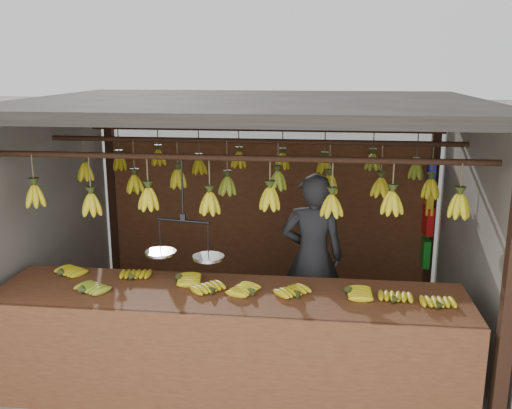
# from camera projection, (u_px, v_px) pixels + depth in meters

# --- Properties ---
(ground) EXTENTS (80.00, 80.00, 0.00)m
(ground) POSITION_uv_depth(u_px,v_px,m) (253.00, 332.00, 5.93)
(ground) COLOR #5B5B57
(stall) EXTENTS (4.30, 3.30, 2.40)m
(stall) POSITION_uv_depth(u_px,v_px,m) (256.00, 140.00, 5.77)
(stall) COLOR black
(stall) RESTS_ON ground
(counter) EXTENTS (3.88, 0.88, 0.96)m
(counter) POSITION_uv_depth(u_px,v_px,m) (227.00, 320.00, 4.57)
(counter) COLOR #5B311B
(counter) RESTS_ON ground
(hanging_bananas) EXTENTS (3.58, 2.25, 0.39)m
(hanging_bananas) POSITION_uv_depth(u_px,v_px,m) (253.00, 180.00, 5.54)
(hanging_bananas) COLOR gold
(hanging_bananas) RESTS_ON ground
(balance_scale) EXTENTS (0.68, 0.32, 0.84)m
(balance_scale) POSITION_uv_depth(u_px,v_px,m) (184.00, 249.00, 4.72)
(balance_scale) COLOR black
(balance_scale) RESTS_ON ground
(vendor) EXTENTS (0.64, 0.44, 1.70)m
(vendor) POSITION_uv_depth(u_px,v_px,m) (312.00, 257.00, 5.66)
(vendor) COLOR #262628
(vendor) RESTS_ON ground
(bag_bundles) EXTENTS (0.08, 0.26, 1.28)m
(bag_bundles) POSITION_uv_depth(u_px,v_px,m) (428.00, 212.00, 6.77)
(bag_bundles) COLOR #1426BF
(bag_bundles) RESTS_ON ground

